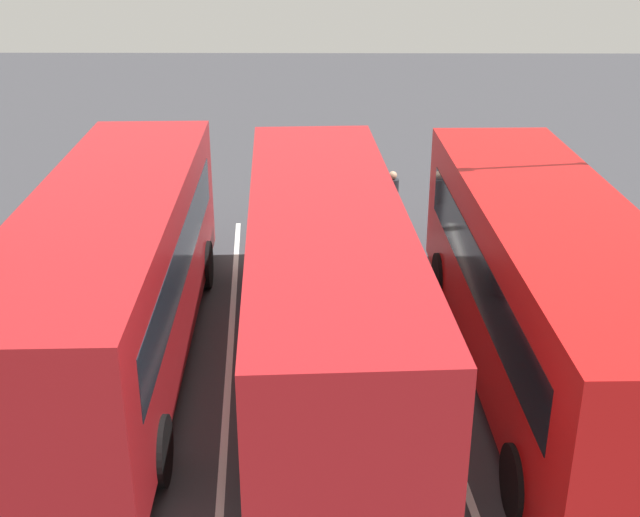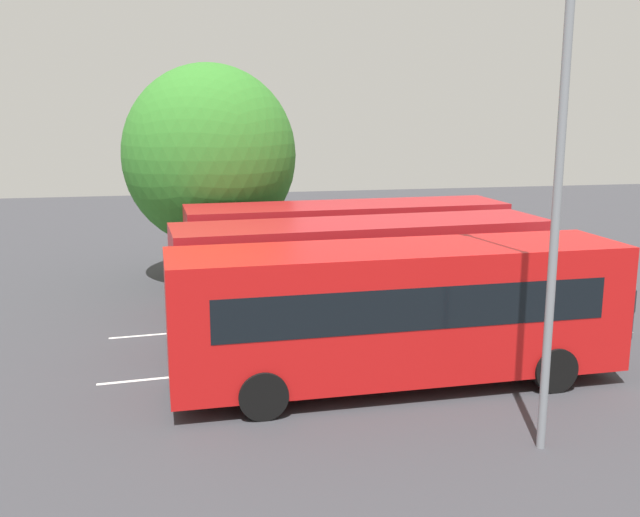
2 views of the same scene
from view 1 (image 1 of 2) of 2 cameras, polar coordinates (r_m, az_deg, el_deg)
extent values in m
plane|color=#38383D|center=(14.71, 0.40, -7.69)|extent=(71.04, 71.04, 0.00)
cube|color=red|center=(13.93, 15.82, -2.10)|extent=(10.40, 2.75, 2.89)
cube|color=black|center=(18.32, 11.75, 6.97)|extent=(0.18, 2.19, 1.21)
cube|color=black|center=(13.49, 11.04, -0.86)|extent=(8.68, 0.31, 0.92)
cube|color=black|center=(14.19, 20.66, -0.74)|extent=(8.68, 0.31, 0.92)
cube|color=black|center=(18.21, 11.86, 8.46)|extent=(0.15, 1.99, 0.32)
cube|color=black|center=(18.99, 11.25, 1.20)|extent=(0.16, 2.29, 0.36)
cylinder|color=black|center=(17.12, 8.58, -1.34)|extent=(1.04, 0.31, 1.04)
cylinder|color=black|center=(17.66, 16.17, -1.24)|extent=(1.04, 0.31, 1.04)
cylinder|color=black|center=(11.57, 13.85, -15.06)|extent=(1.04, 0.31, 1.04)
cube|color=#AD191E|center=(13.54, 0.44, -1.92)|extent=(10.47, 3.12, 2.89)
cube|color=#19232D|center=(18.07, -0.56, 7.24)|extent=(0.26, 2.19, 1.21)
cube|color=#19232D|center=(13.38, -4.75, -0.69)|extent=(8.67, 0.62, 0.92)
cube|color=#19232D|center=(13.52, 5.58, -0.47)|extent=(8.67, 0.62, 0.92)
cube|color=black|center=(17.96, -0.57, 8.75)|extent=(0.22, 1.99, 0.32)
cube|color=black|center=(18.75, -0.54, 1.38)|extent=(0.24, 2.29, 0.36)
cylinder|color=black|center=(17.06, -4.22, -1.21)|extent=(1.05, 0.34, 1.04)
cylinder|color=black|center=(17.17, 3.69, -1.04)|extent=(1.05, 0.34, 1.04)
cylinder|color=black|center=(11.37, -4.69, -15.11)|extent=(1.05, 0.34, 1.04)
cylinder|color=black|center=(11.53, 7.53, -14.64)|extent=(1.05, 0.34, 1.04)
cube|color=#AD191E|center=(14.42, -14.41, -1.06)|extent=(10.42, 2.89, 2.89)
cube|color=#19232D|center=(18.91, -11.53, 7.49)|extent=(0.21, 2.19, 1.21)
cube|color=#19232D|center=(14.60, -19.18, 0.14)|extent=(8.68, 0.42, 0.92)
cube|color=#19232D|center=(14.06, -9.73, 0.27)|extent=(8.68, 0.42, 0.92)
cube|color=black|center=(18.80, -11.64, 8.94)|extent=(0.18, 1.99, 0.32)
cube|color=black|center=(19.56, -11.06, 1.88)|extent=(0.19, 2.29, 0.36)
cylinder|color=black|center=(18.14, -15.58, -0.51)|extent=(1.05, 0.32, 1.04)
cylinder|color=black|center=(17.72, -8.14, -0.43)|extent=(1.05, 0.32, 1.04)
cylinder|color=black|center=(12.01, -11.35, -13.18)|extent=(1.05, 0.32, 1.04)
cylinder|color=#232833|center=(20.83, 5.23, 2.99)|extent=(0.13, 0.13, 0.78)
cylinder|color=#232833|center=(20.74, 4.88, 2.91)|extent=(0.13, 0.13, 0.78)
cylinder|color=#232328|center=(20.55, 5.12, 4.77)|extent=(0.44, 0.44, 0.62)
sphere|color=tan|center=(20.43, 5.17, 5.87)|extent=(0.21, 0.21, 0.21)
cube|color=silver|center=(14.81, 7.24, -7.65)|extent=(14.67, 1.27, 0.01)
cube|color=silver|center=(14.81, -6.43, -7.60)|extent=(14.67, 1.27, 0.01)
camera|label=2|loc=(20.22, 69.61, 4.63)|focal=40.60mm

